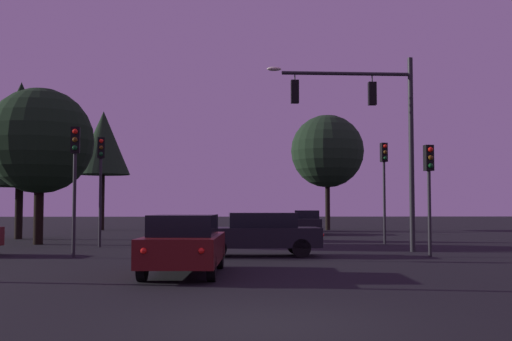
% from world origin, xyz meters
% --- Properties ---
extents(ground_plane, '(168.00, 168.00, 0.00)m').
position_xyz_m(ground_plane, '(0.00, 24.50, 0.00)').
color(ground_plane, black).
rests_on(ground_plane, ground).
extents(traffic_signal_mast_arm, '(5.73, 0.46, 7.57)m').
position_xyz_m(traffic_signal_mast_arm, '(4.96, 14.78, 5.11)').
color(traffic_signal_mast_arm, '#232326').
rests_on(traffic_signal_mast_arm, ground).
extents(traffic_light_corner_left, '(0.35, 0.38, 4.74)m').
position_xyz_m(traffic_light_corner_left, '(-6.18, 18.03, 3.33)').
color(traffic_light_corner_left, '#232326').
rests_on(traffic_light_corner_left, ground).
extents(traffic_light_corner_right, '(0.34, 0.37, 3.88)m').
position_xyz_m(traffic_light_corner_right, '(6.33, 12.23, 2.76)').
color(traffic_light_corner_right, '#232326').
rests_on(traffic_light_corner_right, ground).
extents(traffic_light_median, '(0.34, 0.37, 4.46)m').
position_xyz_m(traffic_light_median, '(-5.88, 12.36, 3.16)').
color(traffic_light_median, '#232326').
rests_on(traffic_light_median, ground).
extents(traffic_light_far_side, '(0.35, 0.38, 4.76)m').
position_xyz_m(traffic_light_far_side, '(6.66, 20.02, 3.35)').
color(traffic_light_far_side, '#232326').
rests_on(traffic_light_far_side, ground).
extents(car_nearside_lane, '(1.99, 4.74, 1.52)m').
position_xyz_m(car_nearside_lane, '(-1.71, 6.83, 0.80)').
color(car_nearside_lane, '#4C0F0F').
rests_on(car_nearside_lane, ground).
extents(car_crossing_left, '(4.44, 1.89, 1.52)m').
position_xyz_m(car_crossing_left, '(0.45, 12.90, 0.80)').
color(car_crossing_left, black).
rests_on(car_crossing_left, ground).
extents(car_far_lane, '(2.14, 4.17, 1.52)m').
position_xyz_m(car_far_lane, '(4.22, 30.50, 0.79)').
color(car_far_lane, black).
rests_on(car_far_lane, ground).
extents(tree_behind_sign, '(5.52, 5.52, 8.74)m').
position_xyz_m(tree_behind_sign, '(6.71, 38.00, 5.97)').
color(tree_behind_sign, black).
rests_on(tree_behind_sign, ground).
extents(tree_left_far, '(4.05, 4.05, 8.99)m').
position_xyz_m(tree_left_far, '(-10.25, 38.29, 6.56)').
color(tree_left_far, black).
rests_on(tree_left_far, ground).
extents(tree_center_horizon, '(4.92, 4.92, 7.26)m').
position_xyz_m(tree_center_horizon, '(-9.44, 20.14, 4.79)').
color(tree_center_horizon, black).
rests_on(tree_center_horizon, ground).
extents(tree_right_cluster, '(4.73, 4.73, 8.56)m').
position_xyz_m(tree_right_cluster, '(-12.04, 25.21, 5.69)').
color(tree_right_cluster, black).
rests_on(tree_right_cluster, ground).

